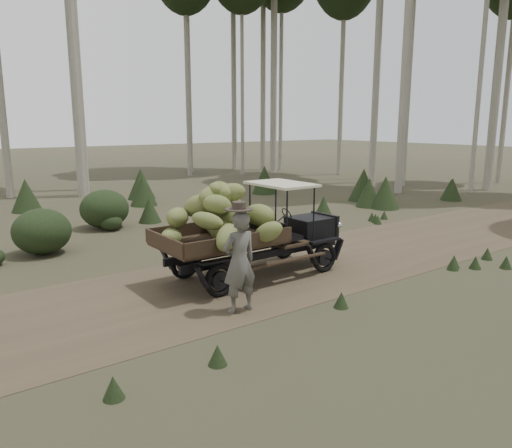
# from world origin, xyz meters

# --- Properties ---
(ground) EXTENTS (120.00, 120.00, 0.00)m
(ground) POSITION_xyz_m (0.00, 0.00, 0.00)
(ground) COLOR #473D2B
(ground) RESTS_ON ground
(dirt_track) EXTENTS (70.00, 4.00, 0.01)m
(dirt_track) POSITION_xyz_m (0.00, 0.00, 0.00)
(dirt_track) COLOR brown
(dirt_track) RESTS_ON ground
(banana_truck) EXTENTS (4.44, 2.29, 2.17)m
(banana_truck) POSITION_xyz_m (-1.98, 0.11, 1.27)
(banana_truck) COLOR black
(banana_truck) RESTS_ON ground
(farmer) EXTENTS (0.67, 0.49, 1.96)m
(farmer) POSITION_xyz_m (-2.99, -1.42, 0.93)
(farmer) COLOR #575650
(farmer) RESTS_ON ground
(undergrowth) EXTENTS (24.87, 23.48, 1.40)m
(undergrowth) POSITION_xyz_m (0.47, 1.68, 0.56)
(undergrowth) COLOR #233319
(undergrowth) RESTS_ON ground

